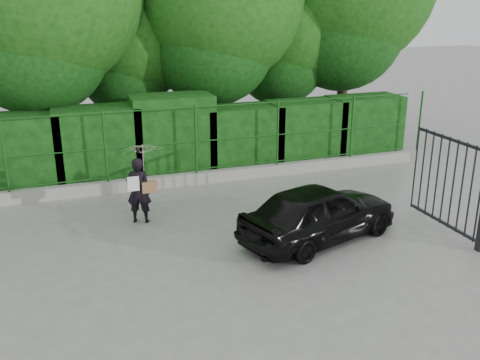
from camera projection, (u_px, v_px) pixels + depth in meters
name	position (u px, v px, depth m)	size (l,w,h in m)	color
ground	(236.00, 259.00, 10.07)	(80.00, 80.00, 0.00)	gray
kerb	(182.00, 180.00, 14.06)	(14.00, 0.25, 0.30)	#9E9E99
fence	(189.00, 140.00, 13.79)	(14.13, 0.06, 1.80)	#154814
hedge	(172.00, 141.00, 14.68)	(14.20, 1.20, 2.22)	black
trees	(190.00, 1.00, 15.88)	(17.10, 6.15, 8.08)	black
gate	(470.00, 185.00, 10.45)	(0.22, 2.33, 2.36)	black
woman	(142.00, 171.00, 11.46)	(0.91, 0.91, 1.73)	black
car	(319.00, 212.00, 10.72)	(1.40, 3.47, 1.18)	black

